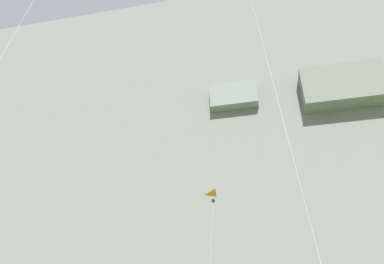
% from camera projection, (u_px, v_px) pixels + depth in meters
% --- Properties ---
extents(cliff_face, '(180.00, 27.43, 80.44)m').
position_uv_depth(cliff_face, '(243.00, 163.00, 78.99)').
color(cliff_face, slate).
rests_on(cliff_face, ground).
extents(kite_delta_low_left, '(2.46, 2.55, 19.20)m').
position_uv_depth(kite_delta_low_left, '(216.00, 205.00, 41.81)').
color(kite_delta_low_left, orange).
rests_on(kite_delta_low_left, ground).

